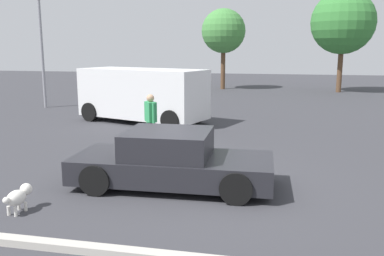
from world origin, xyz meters
TOP-DOWN VIEW (x-y plane):
  - ground_plane at (0.00, 0.00)m, footprint 80.00×80.00m
  - sedan_foreground at (-0.39, -0.06)m, footprint 4.29×1.96m
  - dog at (-2.74, -2.03)m, footprint 0.32×0.70m
  - van_white at (-3.52, 7.32)m, footprint 5.50×3.52m
  - pedestrian at (-1.83, 3.06)m, footprint 0.44×0.47m
  - parking_curb at (0.00, -3.18)m, footprint 9.93×0.20m
  - light_post_near at (-9.64, 10.26)m, footprint 0.44×0.44m
  - tree_back_left at (-2.20, 21.50)m, footprint 3.12×3.12m
  - tree_back_center at (5.75, 20.97)m, footprint 4.15×4.15m

SIDE VIEW (x-z plane):
  - ground_plane at x=0.00m, z-range 0.00..0.00m
  - parking_curb at x=0.00m, z-range 0.00..0.12m
  - dog at x=-2.74m, z-range 0.06..0.54m
  - sedan_foreground at x=-0.39m, z-range -0.05..1.17m
  - pedestrian at x=-1.83m, z-range 0.15..1.77m
  - van_white at x=-3.52m, z-range 0.09..2.21m
  - light_post_near at x=-9.64m, z-range 1.08..6.75m
  - tree_back_left at x=-2.20m, z-range 1.26..6.94m
  - tree_back_center at x=5.75m, z-range 1.24..7.91m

